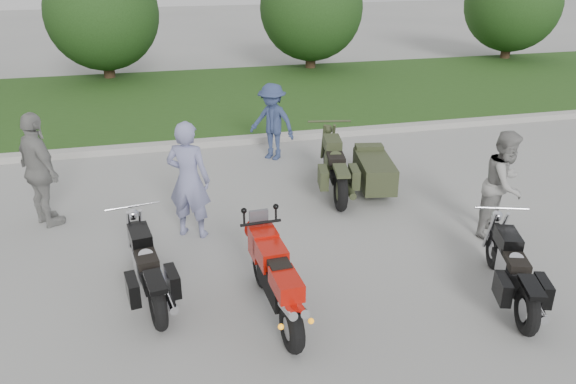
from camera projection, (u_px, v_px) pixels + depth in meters
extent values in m
plane|color=#A1A09B|center=(305.00, 283.00, 7.52)|extent=(80.00, 80.00, 0.00)
cube|color=#A7A59D|center=(234.00, 141.00, 12.83)|extent=(60.00, 0.30, 0.15)
cube|color=#2C531C|center=(212.00, 98.00, 16.52)|extent=(60.00, 8.00, 0.14)
cylinder|color=#3F2B1C|center=(108.00, 64.00, 18.62)|extent=(0.36, 0.36, 1.20)
sphere|color=#1D3613|center=(102.00, 13.00, 17.98)|extent=(3.60, 3.60, 3.60)
cylinder|color=#3F2B1C|center=(311.00, 55.00, 20.18)|extent=(0.36, 0.36, 1.20)
sphere|color=#1D3613|center=(311.00, 8.00, 19.55)|extent=(3.60, 3.60, 3.60)
cylinder|color=#3F2B1C|center=(506.00, 46.00, 21.98)|extent=(0.36, 0.36, 1.20)
sphere|color=#1D3613|center=(513.00, 3.00, 21.34)|extent=(3.60, 3.60, 3.60)
torus|color=black|center=(292.00, 328.00, 6.16)|extent=(0.21, 0.59, 0.58)
torus|color=black|center=(261.00, 267.00, 7.35)|extent=(0.14, 0.57, 0.56)
cube|color=black|center=(276.00, 281.00, 6.62)|extent=(0.31, 0.85, 0.33)
cube|color=#B21007|center=(271.00, 253.00, 6.71)|extent=(0.34, 0.53, 0.24)
cube|color=#B21007|center=(286.00, 284.00, 6.17)|extent=(0.31, 0.53, 0.21)
cube|color=black|center=(279.00, 265.00, 6.40)|extent=(0.26, 0.34, 0.09)
cube|color=#B21007|center=(263.00, 243.00, 7.03)|extent=(0.34, 0.39, 0.37)
cylinder|color=silver|center=(288.00, 310.00, 5.98)|extent=(0.13, 0.44, 0.20)
cylinder|color=silver|center=(299.00, 308.00, 6.02)|extent=(0.13, 0.44, 0.20)
torus|color=black|center=(158.00, 305.00, 6.52)|extent=(0.24, 0.63, 0.62)
torus|color=black|center=(138.00, 249.00, 7.79)|extent=(0.19, 0.59, 0.58)
cube|color=black|center=(146.00, 269.00, 7.12)|extent=(0.36, 1.10, 0.13)
cube|color=silver|center=(146.00, 264.00, 7.09)|extent=(0.33, 0.44, 0.32)
cube|color=black|center=(140.00, 237.00, 7.22)|extent=(0.32, 0.53, 0.20)
cube|color=black|center=(146.00, 258.00, 6.91)|extent=(0.32, 0.49, 0.11)
cube|color=black|center=(155.00, 282.00, 6.39)|extent=(0.27, 0.52, 0.05)
cylinder|color=silver|center=(165.00, 287.00, 6.96)|extent=(0.24, 1.00, 0.09)
torus|color=black|center=(527.00, 310.00, 6.44)|extent=(0.33, 0.62, 0.60)
torus|color=black|center=(494.00, 250.00, 7.78)|extent=(0.28, 0.57, 0.57)
cube|color=black|center=(510.00, 272.00, 7.08)|extent=(0.52, 1.07, 0.12)
cube|color=silver|center=(511.00, 267.00, 7.05)|extent=(0.38, 0.46, 0.31)
cube|color=black|center=(508.00, 240.00, 7.19)|extent=(0.39, 0.54, 0.19)
cube|color=black|center=(516.00, 261.00, 6.86)|extent=(0.38, 0.50, 0.11)
cube|color=black|center=(532.00, 287.00, 6.31)|extent=(0.34, 0.52, 0.05)
cylinder|color=silver|center=(529.00, 294.00, 6.83)|extent=(0.39, 0.95, 0.09)
torus|color=black|center=(341.00, 191.00, 9.47)|extent=(0.30, 0.72, 0.70)
torus|color=black|center=(328.00, 158.00, 11.04)|extent=(0.24, 0.67, 0.66)
cube|color=black|center=(334.00, 169.00, 10.22)|extent=(0.45, 1.26, 0.14)
cube|color=#343B22|center=(334.00, 164.00, 10.18)|extent=(0.39, 0.51, 0.36)
cube|color=#343B22|center=(332.00, 144.00, 10.35)|extent=(0.39, 0.61, 0.23)
cube|color=black|center=(336.00, 158.00, 9.97)|extent=(0.38, 0.56, 0.12)
cube|color=#343B22|center=(342.00, 171.00, 9.32)|extent=(0.33, 0.60, 0.06)
cylinder|color=#343B22|center=(347.00, 183.00, 9.95)|extent=(0.31, 1.13, 0.10)
cube|color=#343B22|center=(374.00, 171.00, 10.17)|extent=(0.81, 1.42, 0.46)
torus|color=black|center=(388.00, 177.00, 10.23)|extent=(0.23, 0.59, 0.58)
imported|color=#7E81AB|center=(189.00, 180.00, 8.43)|extent=(0.80, 0.70, 1.84)
imported|color=gray|center=(504.00, 184.00, 8.50)|extent=(1.03, 0.98, 1.67)
imported|color=navy|center=(272.00, 122.00, 11.67)|extent=(1.16, 1.15, 1.61)
imported|color=gray|center=(40.00, 170.00, 8.77)|extent=(0.98, 1.16, 1.86)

